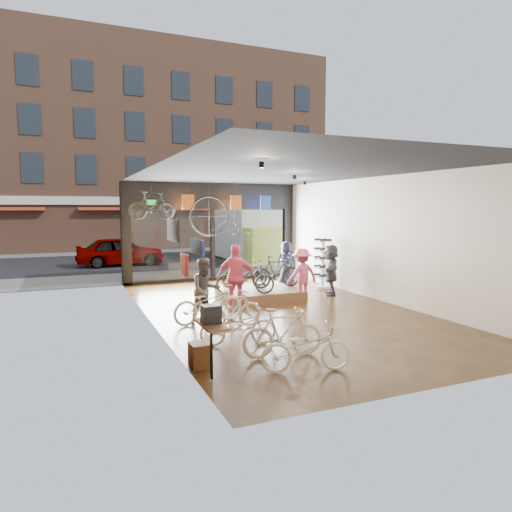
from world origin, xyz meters
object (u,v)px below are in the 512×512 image
street_car (120,251)px  customer_1 (205,290)px  floor_bike_4 (208,304)px  floor_bike_3 (233,310)px  box_truck (253,236)px  display_bike_left (245,279)px  display_bike_right (245,274)px  customer_4 (286,263)px  customer_5 (331,270)px  display_bike_mid (276,272)px  floor_bike_1 (283,332)px  customer_3 (302,275)px  hung_bike (152,205)px  customer_2 (236,278)px  floor_bike_0 (306,348)px  sunglasses_rack (323,263)px  floor_bike_2 (238,326)px  penny_farthing (217,218)px  display_platform (260,294)px

street_car → customer_1: customer_1 is taller
floor_bike_4 → floor_bike_3: bearing=-165.5°
box_truck → display_bike_left: 10.80m
display_bike_right → street_car: bearing=7.2°
customer_4 → customer_5: size_ratio=0.97×
display_bike_mid → floor_bike_1: bearing=153.6°
box_truck → floor_bike_3: box_truck is taller
box_truck → customer_3: 10.46m
floor_bike_1 → hung_bike: hung_bike is taller
customer_2 → customer_3: (2.33, 0.50, -0.12)m
floor_bike_0 → display_bike_left: bearing=3.9°
street_car → floor_bike_4: street_car is taller
street_car → sunglasses_rack: bearing=-148.4°
floor_bike_4 → customer_5: bearing=-75.8°
display_bike_left → customer_4: bearing=-26.8°
floor_bike_0 → customer_1: bearing=23.7°
display_bike_left → customer_2: (-0.56, -0.74, 0.18)m
display_bike_right → sunglasses_rack: 3.05m
box_truck → display_bike_left: box_truck is taller
floor_bike_2 → hung_bike: bearing=18.3°
floor_bike_0 → customer_1: size_ratio=0.99×
customer_3 → sunglasses_rack: size_ratio=0.90×
box_truck → floor_bike_2: (-5.96, -13.65, -0.95)m
box_truck → customer_2: bearing=-114.7°
display_bike_right → floor_bike_4: bearing=134.7°
street_car → display_bike_mid: size_ratio=2.44×
floor_bike_3 → display_bike_mid: bearing=-50.5°
display_bike_mid → customer_3: bearing=-153.1°
sunglasses_rack → box_truck: bearing=85.1°
display_bike_mid → customer_1: 3.76m
display_bike_right → floor_bike_0: bearing=158.5°
display_bike_mid → customer_2: customer_2 is taller
box_truck → floor_bike_0: 16.49m
customer_4 → floor_bike_2: bearing=62.8°
display_bike_mid → display_bike_right: size_ratio=1.04×
penny_farthing → hung_bike: 2.39m
street_car → floor_bike_2: street_car is taller
floor_bike_1 → sunglasses_rack: (4.59, 6.17, 0.42)m
floor_bike_1 → customer_4: 8.22m
box_truck → sunglasses_rack: bearing=-95.7°
box_truck → display_bike_left: bearing=-113.6°
customer_5 → penny_farthing: penny_farthing is taller
customer_1 → sunglasses_rack: bearing=22.7°
display_bike_right → customer_5: (2.68, -0.84, 0.10)m
floor_bike_3 → display_platform: 3.68m
floor_bike_2 → customer_2: bearing=-5.6°
floor_bike_1 → customer_3: (2.89, 4.55, 0.33)m
customer_4 → sunglasses_rack: bearing=133.6°
box_truck → penny_farthing: size_ratio=3.89×
floor_bike_0 → floor_bike_3: 3.13m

